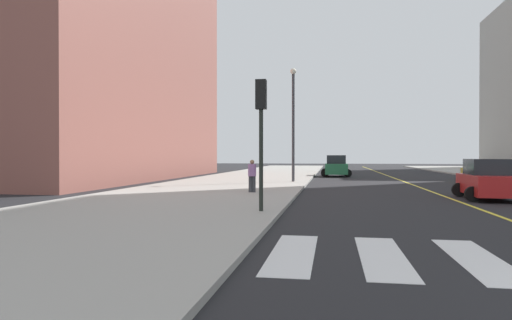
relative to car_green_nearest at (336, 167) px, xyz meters
The scene contains 9 objects.
sidewalk_kerb_west 20.35m from the car_green_nearest, 110.29° to the right, with size 10.00×120.00×0.15m, color #9E9B93.
lane_divider_paint 5.32m from the car_green_nearest, 10.22° to the left, with size 0.16×80.00×0.01m, color yellow.
low_rise_brick_west 26.26m from the car_green_nearest, 161.51° to the right, with size 16.00×32.00×26.15m, color brown.
car_green_nearest is the anchor object (origin of this frame).
car_yellow_second 13.23m from the car_green_nearest, 36.66° to the right, with size 2.51×3.95×1.74m.
car_red_third 23.06m from the car_green_nearest, 72.99° to the right, with size 2.72×4.26×1.87m.
traffic_light_far_corner 29.55m from the car_green_nearest, 95.31° to the right, with size 0.36×0.41×4.45m.
pedestrian_walking_west 22.09m from the car_green_nearest, 101.49° to the right, with size 0.41×0.41×1.66m.
street_lamp 12.73m from the car_green_nearest, 105.06° to the right, with size 0.44×0.44×8.21m.
Camera 1 is at (-5.49, -5.39, 2.03)m, focal length 31.77 mm.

